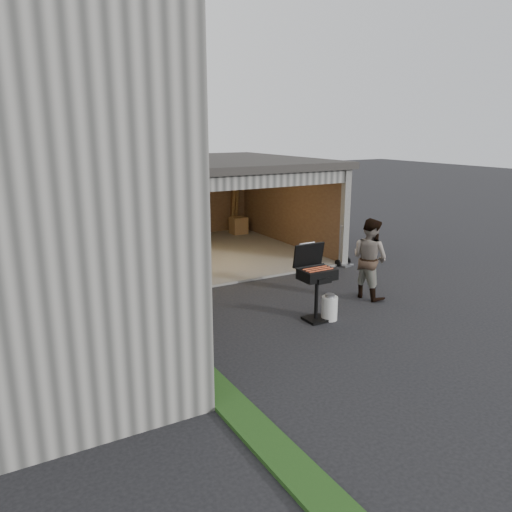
# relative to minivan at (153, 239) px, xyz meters

# --- Properties ---
(ground) EXTENTS (80.00, 80.00, 0.00)m
(ground) POSITION_rel_minivan_xyz_m (0.56, -6.90, -0.60)
(ground) COLOR black
(ground) RESTS_ON ground
(groundcover_strip) EXTENTS (0.50, 8.00, 0.06)m
(groundcover_strip) POSITION_rel_minivan_xyz_m (-1.69, -7.90, -0.57)
(groundcover_strip) COLOR #193814
(groundcover_strip) RESTS_ON ground
(garage) EXTENTS (6.80, 6.30, 2.90)m
(garage) POSITION_rel_minivan_xyz_m (1.33, -0.11, 1.27)
(garage) COLOR #605E59
(garage) RESTS_ON ground
(minivan) EXTENTS (3.23, 4.71, 1.20)m
(minivan) POSITION_rel_minivan_xyz_m (0.00, 0.00, 0.00)
(minivan) COLOR black
(minivan) RESTS_ON ground
(woman) EXTENTS (0.65, 0.78, 1.83)m
(woman) POSITION_rel_minivan_xyz_m (-1.54, -5.25, 0.32)
(woman) COLOR silver
(woman) RESTS_ON ground
(man) EXTENTS (0.83, 0.99, 1.84)m
(man) POSITION_rel_minivan_xyz_m (3.16, -5.82, 0.32)
(man) COLOR #3E1F18
(man) RESTS_ON ground
(bbq_grill) EXTENTS (0.69, 0.61, 1.55)m
(bbq_grill) POSITION_rel_minivan_xyz_m (1.27, -6.35, 0.32)
(bbq_grill) COLOR black
(bbq_grill) RESTS_ON ground
(propane_tank) EXTENTS (0.39, 0.39, 0.49)m
(propane_tank) POSITION_rel_minivan_xyz_m (1.53, -6.49, -0.35)
(propane_tank) COLOR silver
(propane_tank) RESTS_ON ground
(plywood_panel) EXTENTS (0.22, 0.78, 0.86)m
(plywood_panel) POSITION_rel_minivan_xyz_m (-1.84, -5.83, -0.17)
(plywood_panel) COLOR brown
(plywood_panel) RESTS_ON ground
(hand_truck) EXTENTS (0.51, 0.43, 1.17)m
(hand_truck) POSITION_rel_minivan_xyz_m (4.45, -3.42, -0.37)
(hand_truck) COLOR slate
(hand_truck) RESTS_ON ground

